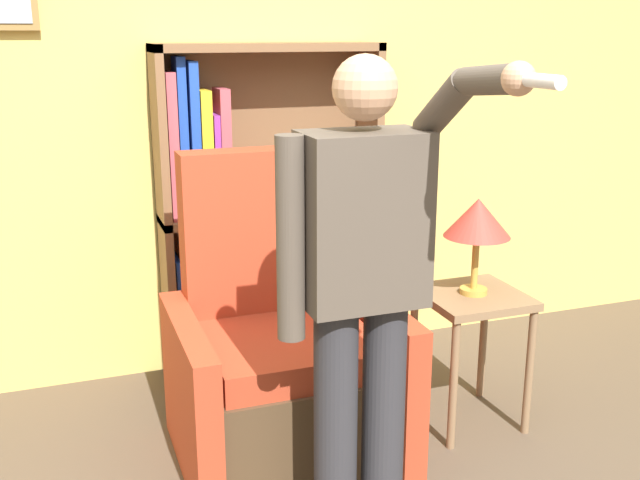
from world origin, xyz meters
TOP-DOWN VIEW (x-y plane):
  - wall_back at (-0.01, 2.03)m, footprint 8.00×0.11m
  - bookcase at (-0.02, 1.87)m, footprint 1.13×0.28m
  - armchair at (-0.07, 1.06)m, footprint 0.91×0.80m
  - person_standing at (0.01, 0.39)m, footprint 0.55×0.78m
  - side_table at (0.80, 0.98)m, footprint 0.44×0.44m
  - table_lamp at (0.80, 0.98)m, footprint 0.29×0.29m

SIDE VIEW (x-z plane):
  - armchair at x=-0.07m, z-range -0.24..1.03m
  - side_table at x=0.80m, z-range 0.20..0.82m
  - bookcase at x=-0.02m, z-range -0.02..1.67m
  - person_standing at x=0.01m, z-range 0.12..1.80m
  - table_lamp at x=0.80m, z-range 0.74..1.18m
  - wall_back at x=-0.01m, z-range 0.01..2.81m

